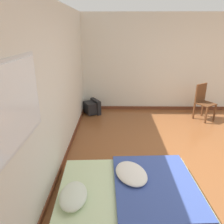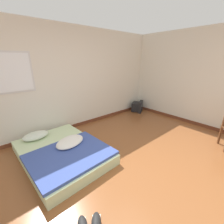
% 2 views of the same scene
% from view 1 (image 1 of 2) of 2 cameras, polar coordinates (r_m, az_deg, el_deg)
% --- Properties ---
extents(ground_plane, '(20.00, 20.00, 0.00)m').
position_cam_1_polar(ground_plane, '(4.08, 24.84, -13.79)').
color(ground_plane, brown).
extents(wall_back, '(8.31, 0.08, 2.60)m').
position_cam_1_polar(wall_back, '(3.28, -15.55, 4.19)').
color(wall_back, silver).
rests_on(wall_back, ground_plane).
extents(wall_right, '(0.08, 7.42, 2.60)m').
position_cam_1_polar(wall_right, '(6.30, 16.02, 11.84)').
color(wall_right, silver).
rests_on(wall_right, ground_plane).
extents(mattress_bed, '(1.42, 1.93, 0.34)m').
position_cam_1_polar(mattress_bed, '(3.17, 4.72, -19.75)').
color(mattress_bed, beige).
rests_on(mattress_bed, ground_plane).
extents(crt_tv, '(0.55, 0.52, 0.38)m').
position_cam_1_polar(crt_tv, '(6.01, -5.16, 1.26)').
color(crt_tv, black).
rests_on(crt_tv, ground_plane).
extents(wooden_chair, '(0.56, 0.56, 0.91)m').
position_cam_1_polar(wooden_chair, '(6.01, 22.62, 3.09)').
color(wooden_chair, brown).
rests_on(wooden_chair, ground_plane).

